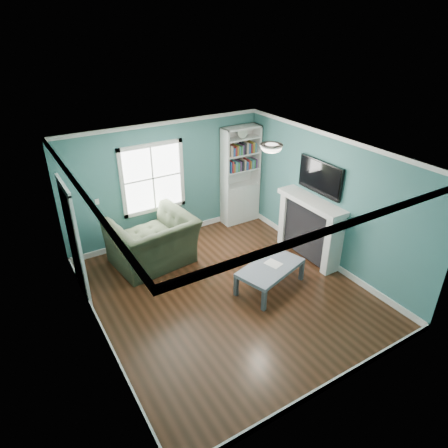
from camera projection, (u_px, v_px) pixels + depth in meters
floor at (227, 293)px, 7.26m from camera, size 5.00×5.00×0.00m
room_walls at (228, 215)px, 6.51m from camera, size 5.00×5.00×5.00m
trim at (228, 233)px, 6.68m from camera, size 4.50×5.00×2.60m
window at (153, 178)px, 8.31m from camera, size 1.40×0.06×1.50m
bookshelf at (240, 185)px, 9.37m from camera, size 0.90×0.35×2.31m
fireplace at (310, 229)px, 8.06m from camera, size 0.44×1.58×1.30m
tv at (320, 177)px, 7.61m from camera, size 0.06×1.10×0.65m
door at (74, 241)px, 6.79m from camera, size 0.12×0.98×2.17m
ceiling_fixture at (271, 147)px, 6.55m from camera, size 0.38×0.38×0.15m
light_switch at (97, 202)px, 7.88m from camera, size 0.08×0.01×0.12m
recliner at (152, 234)px, 7.80m from camera, size 1.65×1.18×1.34m
coffee_table at (270, 269)px, 7.23m from camera, size 1.40×1.02×0.46m
paper_sheet at (273, 264)px, 7.27m from camera, size 0.30×0.34×0.00m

